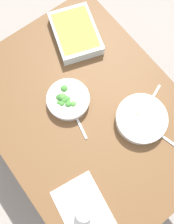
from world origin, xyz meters
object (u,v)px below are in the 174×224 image
spoon_by_stew (150,103)px  spoon_by_broccoli (77,118)px  drink_cup (84,211)px  stew_bowl (141,119)px  broccoli_bowl (68,100)px  baking_dish (75,33)px  fork_on_table (172,143)px

spoon_by_stew → spoon_by_broccoli: bearing=64.6°
drink_cup → spoon_by_stew: size_ratio=0.50×
stew_bowl → spoon_by_broccoli: 0.31m
stew_bowl → broccoli_bowl: 0.37m
stew_bowl → drink_cup: (-0.16, 0.46, 0.01)m
drink_cup → baking_dish: bearing=-34.2°
drink_cup → broccoli_bowl: bearing=-28.3°
baking_dish → spoon_by_broccoli: 0.46m
stew_bowl → fork_on_table: bearing=-164.8°
baking_dish → fork_on_table: size_ratio=2.02×
baking_dish → spoon_by_broccoli: (-0.37, 0.27, -0.03)m
spoon_by_broccoli → fork_on_table: bearing=-142.5°
baking_dish → spoon_by_broccoli: size_ratio=2.03×
baking_dish → spoon_by_stew: 0.53m
stew_bowl → fork_on_table: size_ratio=1.41×
broccoli_bowl → spoon_by_stew: 0.41m
stew_bowl → baking_dish: (0.57, -0.03, 0.00)m
spoon_by_stew → fork_on_table: (-0.21, 0.05, -0.00)m
fork_on_table → baking_dish: bearing=1.3°
stew_bowl → fork_on_table: 0.19m
stew_bowl → spoon_by_broccoli: stew_bowl is taller
fork_on_table → spoon_by_broccoli: bearing=37.5°
broccoli_bowl → spoon_by_broccoli: size_ratio=1.21×
stew_bowl → spoon_by_broccoli: size_ratio=1.41×
stew_bowl → drink_cup: size_ratio=2.90×
stew_bowl → broccoli_bowl: bearing=37.0°
drink_cup → spoon_by_broccoli: (0.36, -0.22, -0.03)m
stew_bowl → spoon_by_stew: size_ratio=1.45×
baking_dish → drink_cup: 0.88m
baking_dish → stew_bowl: bearing=176.8°
spoon_by_stew → baking_dish: bearing=6.9°
spoon_by_stew → drink_cup: bearing=109.5°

